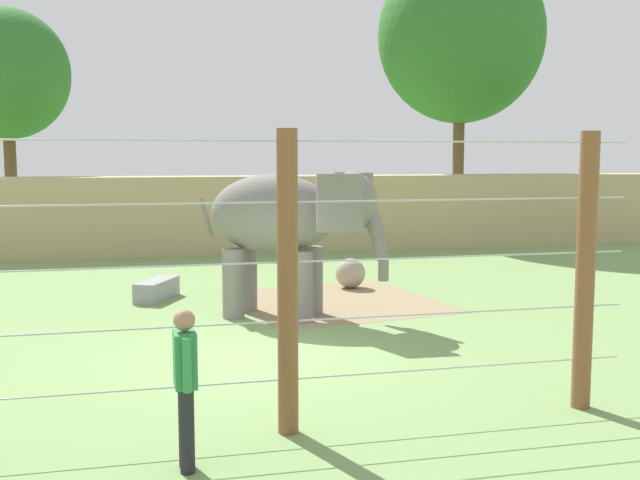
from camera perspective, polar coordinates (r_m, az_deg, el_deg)
The scene contains 10 objects.
ground_plane at distance 12.36m, azimuth -4.60°, elevation -8.63°, with size 120.00×120.00×0.00m, color #759956.
dirt_patch at distance 16.70m, azimuth 1.11°, elevation -4.65°, with size 4.26×4.45×0.01m, color #937F5B.
embankment_wall at distance 25.21m, azimuth -9.30°, elevation 1.90°, with size 36.00×1.80×2.53m, color tan.
elephant at distance 14.87m, azimuth -2.48°, elevation 1.44°, with size 3.56×2.68×2.89m.
enrichment_ball at distance 18.32m, azimuth 2.31°, elevation -2.52°, with size 0.73×0.73×0.73m, color tan.
cable_fence at distance 8.62m, azimuth -1.55°, elevation -3.23°, with size 8.19×0.24×3.50m.
zookeeper at distance 7.87m, azimuth -10.13°, elevation -10.50°, with size 0.23×0.58×1.67m.
feed_trough at distance 17.28m, azimuth -12.23°, elevation -3.69°, with size 1.06×1.48×0.44m.
tree_far_left at distance 30.79m, azimuth -22.62°, elevation 11.48°, with size 4.59×4.59×8.63m.
tree_left_of_centre at distance 30.46m, azimuth 10.59°, elevation 14.91°, with size 6.36×6.36×11.13m.
Camera 1 is at (-1.82, -11.80, 3.20)m, focal length 42.35 mm.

